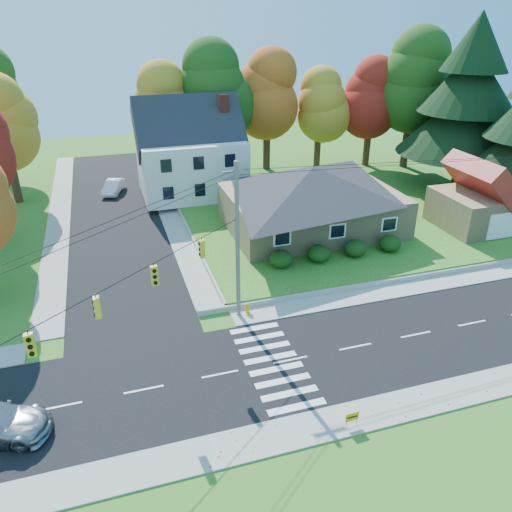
% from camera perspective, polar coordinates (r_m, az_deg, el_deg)
% --- Properties ---
extents(ground, '(120.00, 120.00, 0.00)m').
position_cam_1_polar(ground, '(28.23, 3.94, -11.79)').
color(ground, '#3D7923').
extents(road_main, '(90.00, 8.00, 0.02)m').
position_cam_1_polar(road_main, '(28.22, 3.94, -11.78)').
color(road_main, black).
rests_on(road_main, ground).
extents(road_cross, '(8.00, 44.00, 0.02)m').
position_cam_1_polar(road_cross, '(49.70, -15.86, 4.81)').
color(road_cross, black).
rests_on(road_cross, ground).
extents(sidewalk_north, '(90.00, 2.00, 0.08)m').
position_cam_1_polar(sidewalk_north, '(32.03, 0.72, -6.49)').
color(sidewalk_north, '#9C9A90').
rests_on(sidewalk_north, ground).
extents(sidewalk_south, '(90.00, 2.00, 0.08)m').
position_cam_1_polar(sidewalk_south, '(24.79, 8.31, -18.45)').
color(sidewalk_south, '#9C9A90').
rests_on(sidewalk_south, ground).
extents(lawn, '(30.00, 30.00, 0.50)m').
position_cam_1_polar(lawn, '(49.82, 9.29, 5.83)').
color(lawn, '#3D7923').
rests_on(lawn, ground).
extents(ranch_house, '(14.60, 10.60, 5.40)m').
position_cam_1_polar(ranch_house, '(42.51, 6.43, 6.74)').
color(ranch_house, tan).
rests_on(ranch_house, lawn).
extents(colonial_house, '(10.40, 8.40, 9.60)m').
position_cam_1_polar(colonial_house, '(50.94, -7.44, 11.53)').
color(colonial_house, silver).
rests_on(colonial_house, lawn).
extents(garage, '(7.30, 6.30, 4.60)m').
position_cam_1_polar(garage, '(46.89, 24.42, 5.84)').
color(garage, tan).
rests_on(garage, lawn).
extents(hedge_row, '(10.70, 1.70, 1.27)m').
position_cam_1_polar(hedge_row, '(37.96, 9.27, 0.59)').
color(hedge_row, '#163A10').
rests_on(hedge_row, lawn).
extents(traffic_infrastructure, '(38.10, 10.66, 10.00)m').
position_cam_1_polar(traffic_infrastructure, '(26.44, 2.93, -1.30)').
color(traffic_infrastructure, '#666059').
rests_on(traffic_infrastructure, ground).
extents(tree_lot_0, '(6.72, 6.72, 12.51)m').
position_cam_1_polar(tree_lot_0, '(55.69, -11.02, 16.47)').
color(tree_lot_0, '#3F2A19').
rests_on(tree_lot_0, lawn).
extents(tree_lot_1, '(7.84, 7.84, 14.60)m').
position_cam_1_polar(tree_lot_1, '(55.54, -4.55, 18.18)').
color(tree_lot_1, '#3F2A19').
rests_on(tree_lot_1, lawn).
extents(tree_lot_2, '(7.28, 7.28, 13.56)m').
position_cam_1_polar(tree_lot_2, '(58.21, 1.28, 17.98)').
color(tree_lot_2, '#3F2A19').
rests_on(tree_lot_2, lawn).
extents(tree_lot_3, '(6.16, 6.16, 11.47)m').
position_cam_1_polar(tree_lot_3, '(59.68, 7.29, 16.72)').
color(tree_lot_3, '#3F2A19').
rests_on(tree_lot_3, lawn).
extents(tree_lot_4, '(6.72, 6.72, 12.51)m').
position_cam_1_polar(tree_lot_4, '(61.43, 13.08, 17.17)').
color(tree_lot_4, '#3F2A19').
rests_on(tree_lot_4, lawn).
extents(tree_lot_5, '(8.40, 8.40, 15.64)m').
position_cam_1_polar(tree_lot_5, '(61.60, 17.64, 18.53)').
color(tree_lot_5, '#3F2A19').
rests_on(tree_lot_5, lawn).
extents(conifer_east_a, '(12.80, 12.80, 16.96)m').
position_cam_1_polar(conifer_east_a, '(55.97, 23.05, 16.12)').
color(conifer_east_a, '#3F2A19').
rests_on(conifer_east_a, lawn).
extents(tree_west_2, '(6.72, 6.72, 12.51)m').
position_cam_1_polar(tree_west_2, '(54.11, -27.03, 13.36)').
color(tree_west_2, '#3F2A19').
rests_on(tree_west_2, ground).
extents(white_car, '(2.69, 4.41, 1.37)m').
position_cam_1_polar(white_car, '(54.96, -15.99, 7.61)').
color(white_car, silver).
rests_on(white_car, road_cross).
extents(fire_hydrant, '(0.43, 0.33, 0.74)m').
position_cam_1_polar(fire_hydrant, '(31.83, -0.98, -6.05)').
color(fire_hydrant, orange).
rests_on(fire_hydrant, ground).
extents(yard_sign, '(0.68, 0.06, 0.85)m').
position_cam_1_polar(yard_sign, '(24.45, 10.94, -17.63)').
color(yard_sign, black).
rests_on(yard_sign, ground).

